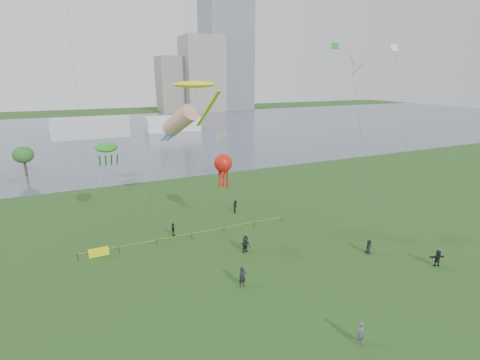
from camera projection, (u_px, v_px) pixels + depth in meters
name	position (u px, v px, depth m)	size (l,w,h in m)	color
ground_plane	(289.00, 304.00, 28.77)	(400.00, 400.00, 0.00)	#183B13
lake	(131.00, 133.00, 116.24)	(400.00, 120.00, 0.08)	#50596E
building_mid	(202.00, 74.00, 183.01)	(20.00, 20.00, 38.00)	gray
building_low	(174.00, 84.00, 184.22)	(16.00, 18.00, 28.00)	gray
pavilion_left	(91.00, 128.00, 106.32)	(22.00, 8.00, 6.00)	silver
pavilion_right	(173.00, 124.00, 119.25)	(18.00, 7.00, 5.00)	white
fence	(137.00, 245.00, 37.62)	(24.07, 0.07, 1.05)	black
kite_flyer	(361.00, 334.00, 24.15)	(0.67, 0.44, 1.84)	#4F5256
spectator_a	(246.00, 244.00, 37.04)	(0.91, 0.71, 1.87)	black
spectator_b	(246.00, 244.00, 37.04)	(1.15, 0.66, 1.78)	black
spectator_c	(173.00, 230.00, 40.77)	(0.96, 0.40, 1.64)	black
spectator_d	(369.00, 246.00, 36.81)	(0.76, 0.50, 1.56)	black
spectator_e	(437.00, 258.00, 34.29)	(1.59, 0.51, 1.72)	black
spectator_f	(242.00, 277.00, 30.92)	(0.70, 0.46, 1.92)	black
spectator_g	(236.00, 206.00, 47.89)	(0.84, 0.66, 1.74)	black
kite_stingray	(195.00, 85.00, 37.89)	(4.82, 9.98, 17.63)	#3F3F42
kite_windsock	(180.00, 121.00, 39.54)	(8.69, 5.29, 15.23)	#3F3F42
kite_creature	(106.00, 148.00, 35.80)	(3.36, 4.54, 11.48)	#3F3F42
kite_octopus	(223.00, 164.00, 39.67)	(2.81, 2.80, 9.64)	#3F3F42
kite_delta	(354.00, 72.00, 36.31)	(5.77, 12.79, 20.37)	#3F3F42
small_kites	(205.00, 17.00, 37.17)	(41.15, 15.46, 9.80)	yellow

